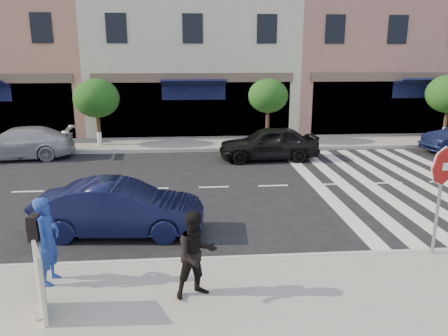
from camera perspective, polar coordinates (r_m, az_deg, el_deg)
ground at (r=10.77m, az=-0.06°, el=-8.79°), size 120.00×120.00×0.00m
sidewalk_near at (r=7.45m, az=2.41°, el=-19.73°), size 60.00×4.50×0.15m
sidewalk_far at (r=21.29m, az=-2.46°, el=3.22°), size 60.00×3.00×0.15m
building_west_mid at (r=28.85m, az=-26.87°, el=18.55°), size 10.00×9.00×14.00m
building_centre at (r=26.88m, az=-4.24°, el=17.19°), size 11.00×9.00×11.00m
building_east_mid at (r=29.62m, az=20.93°, el=18.02°), size 13.00×9.00×13.00m
street_tree_wb at (r=21.17m, az=-16.32°, el=8.70°), size 2.10×2.10×3.06m
street_tree_c at (r=21.09m, az=5.78°, el=9.32°), size 1.90×1.90×3.04m
stop_sign at (r=9.97m, az=26.63°, el=-0.98°), size 0.83×0.13×2.34m
photographer at (r=8.71m, az=-22.04°, el=-8.77°), size 0.47×0.65×1.66m
walker at (r=7.69m, az=-3.63°, el=-11.22°), size 0.93×0.83×1.56m
poster_board at (r=7.81m, az=-22.87°, el=-13.71°), size 0.37×0.72×1.17m
car_near_mid at (r=10.91m, az=-13.45°, el=-5.16°), size 4.11×1.70×1.32m
car_far_left at (r=20.31m, az=-25.35°, el=2.95°), size 4.69×2.21×1.32m
car_far_mid at (r=18.26m, az=5.85°, el=3.24°), size 4.17×1.83×1.40m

